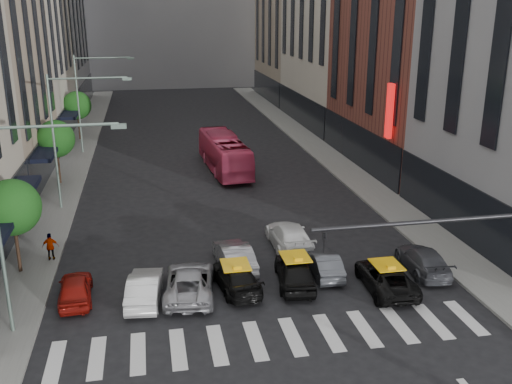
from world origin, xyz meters
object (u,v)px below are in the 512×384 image
streetlamp_mid (67,124)px  pedestrian_far (51,247)px  bus (224,153)px  car_white_front (145,287)px  taxi_left (236,277)px  taxi_center (295,271)px  streetlamp_near (20,201)px  streetlamp_far (88,91)px  car_red (75,288)px

streetlamp_mid → pedestrian_far: streetlamp_mid is taller
bus → car_white_front: bearing=68.6°
streetlamp_mid → pedestrian_far: 10.16m
taxi_left → taxi_center: size_ratio=1.00×
streetlamp_near → streetlamp_mid: same height
streetlamp_far → pedestrian_far: size_ratio=5.89×
streetlamp_mid → car_red: 14.58m
taxi_left → bus: bus is taller
streetlamp_near → streetlamp_mid: 16.00m
streetlamp_far → car_red: 30.02m
streetlamp_far → taxi_center: streetlamp_far is taller
streetlamp_near → taxi_left: (8.98, 2.20, -5.27)m
pedestrian_far → streetlamp_far: bearing=-89.7°
streetlamp_mid → bus: streetlamp_mid is taller
car_white_front → taxi_center: (7.36, 0.25, 0.06)m
streetlamp_near → bus: 26.54m
streetlamp_far → pedestrian_far: (-0.36, -24.84, -4.99)m
bus → pedestrian_far: 20.19m
car_white_front → pedestrian_far: (-4.94, 5.33, 0.23)m
streetlamp_mid → streetlamp_far: size_ratio=1.00×
car_white_front → bus: 22.78m
streetlamp_mid → pedestrian_far: size_ratio=5.89×
car_red → taxi_center: 10.57m
streetlamp_mid → streetlamp_far: same height
streetlamp_near → taxi_center: 13.17m
streetlamp_mid → taxi_center: size_ratio=2.05×
streetlamp_near → pedestrian_far: streetlamp_near is taller
streetlamp_mid → car_red: (1.38, -13.53, -5.27)m
streetlamp_near → car_red: (1.38, 2.47, -5.27)m
streetlamp_mid → bus: size_ratio=0.83×
streetlamp_mid → car_white_front: streetlamp_mid is taller
car_white_front → taxi_center: size_ratio=0.95×
bus → pedestrian_far: size_ratio=7.11×
streetlamp_far → bus: streetlamp_far is taller
streetlamp_far → pedestrian_far: bearing=-90.8°
car_white_front → bus: bearing=-101.1°
streetlamp_far → taxi_left: size_ratio=2.05×
streetlamp_near → car_white_front: streetlamp_near is taller
car_red → taxi_left: car_red is taller
streetlamp_far → taxi_left: streetlamp_far is taller
car_white_front → taxi_center: 7.36m
streetlamp_mid → pedestrian_far: (-0.36, -8.84, -4.99)m
car_red → taxi_center: (10.57, -0.40, 0.11)m
car_red → taxi_left: bearing=174.6°
streetlamp_mid → taxi_left: bearing=-57.0°
car_red → car_white_front: size_ratio=0.90×
streetlamp_far → bus: (11.43, -8.45, -4.39)m
taxi_center → car_white_front: bearing=9.2°
streetlamp_mid → car_white_front: size_ratio=2.16×
car_white_front → bus: bus is taller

